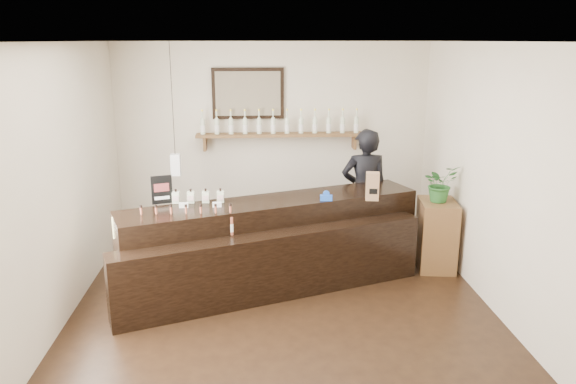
# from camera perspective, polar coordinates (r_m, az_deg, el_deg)

# --- Properties ---
(ground) EXTENTS (5.00, 5.00, 0.00)m
(ground) POSITION_cam_1_polar(r_m,az_deg,el_deg) (6.27, -0.55, -11.47)
(ground) COLOR black
(ground) RESTS_ON ground
(room_shell) EXTENTS (5.00, 5.00, 5.00)m
(room_shell) POSITION_cam_1_polar(r_m,az_deg,el_deg) (5.71, -0.59, 3.97)
(room_shell) COLOR beige
(room_shell) RESTS_ON ground
(back_wall_decor) EXTENTS (2.66, 0.96, 1.69)m
(back_wall_decor) POSITION_cam_1_polar(r_m,az_deg,el_deg) (8.04, -2.59, 7.61)
(back_wall_decor) COLOR brown
(back_wall_decor) RESTS_ON ground
(counter) EXTENTS (3.60, 2.15, 1.17)m
(counter) POSITION_cam_1_polar(r_m,az_deg,el_deg) (6.60, -1.54, -5.61)
(counter) COLOR black
(counter) RESTS_ON ground
(promo_sign) EXTENTS (0.23, 0.09, 0.33)m
(promo_sign) POSITION_cam_1_polar(r_m,az_deg,el_deg) (6.54, -12.70, 0.23)
(promo_sign) COLOR black
(promo_sign) RESTS_ON counter
(paper_bag) EXTENTS (0.17, 0.14, 0.33)m
(paper_bag) POSITION_cam_1_polar(r_m,az_deg,el_deg) (6.60, 8.57, 0.58)
(paper_bag) COLOR #986A49
(paper_bag) RESTS_ON counter
(tape_dispenser) EXTENTS (0.15, 0.07, 0.12)m
(tape_dispenser) POSITION_cam_1_polar(r_m,az_deg,el_deg) (6.54, 3.90, -0.48)
(tape_dispenser) COLOR blue
(tape_dispenser) RESTS_ON counter
(side_cabinet) EXTENTS (0.51, 0.66, 0.88)m
(side_cabinet) POSITION_cam_1_polar(r_m,az_deg,el_deg) (7.34, 14.84, -4.22)
(side_cabinet) COLOR brown
(side_cabinet) RESTS_ON ground
(potted_plant) EXTENTS (0.52, 0.49, 0.46)m
(potted_plant) POSITION_cam_1_polar(r_m,az_deg,el_deg) (7.15, 15.20, 0.84)
(potted_plant) COLOR #286327
(potted_plant) RESTS_ON side_cabinet
(shopkeeper) EXTENTS (0.72, 0.49, 1.93)m
(shopkeeper) POSITION_cam_1_polar(r_m,az_deg,el_deg) (7.53, 7.77, 0.82)
(shopkeeper) COLOR black
(shopkeeper) RESTS_ON ground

